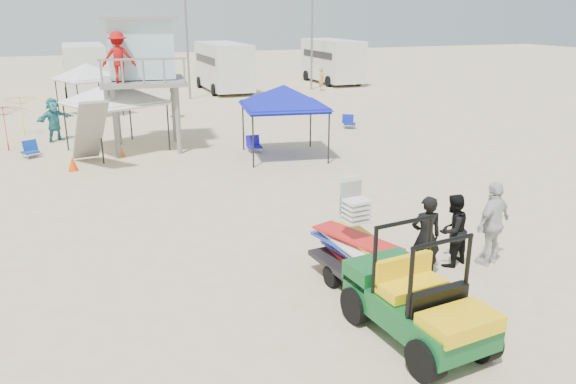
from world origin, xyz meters
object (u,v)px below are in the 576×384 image
object	(u,v)px
utility_cart	(418,292)
lifeguard_tower	(139,54)
man_left	(426,237)
surf_trailer	(353,245)
canopy_blue	(284,89)

from	to	relation	value
utility_cart	lifeguard_tower	xyz separation A→B (m)	(-2.40, 15.89, 2.83)
man_left	lifeguard_tower	world-z (taller)	lifeguard_tower
surf_trailer	canopy_blue	distance (m)	10.71
utility_cart	lifeguard_tower	distance (m)	16.31
man_left	lifeguard_tower	bearing A→B (deg)	-61.62
utility_cart	man_left	bearing A→B (deg)	53.22
surf_trailer	canopy_blue	xyz separation A→B (m)	(2.35, 10.30, 1.77)
utility_cart	canopy_blue	world-z (taller)	canopy_blue
man_left	lifeguard_tower	xyz separation A→B (m)	(-3.93, 13.85, 2.86)
utility_cart	lifeguard_tower	world-z (taller)	lifeguard_tower
lifeguard_tower	man_left	bearing A→B (deg)	-74.18
canopy_blue	lifeguard_tower	bearing A→B (deg)	145.68
surf_trailer	lifeguard_tower	size ratio (longest dim) A/B	0.44
man_left	canopy_blue	world-z (taller)	canopy_blue
surf_trailer	canopy_blue	world-z (taller)	canopy_blue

